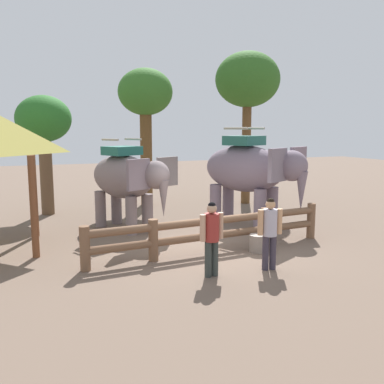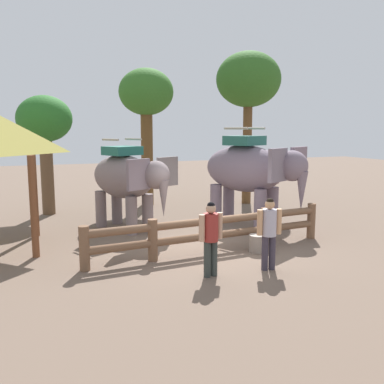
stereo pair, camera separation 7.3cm
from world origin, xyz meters
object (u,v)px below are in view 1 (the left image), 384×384
log_fence (213,230)px  tourist_woman_in_black (270,229)px  tree_far_right (145,98)px  elephant_near_left (127,179)px  elephant_center (250,171)px  tree_far_left (247,82)px  tree_back_center (44,124)px  feed_bucket (258,243)px  tourist_man_in_blue (212,234)px

log_fence → tourist_woman_in_black: 1.90m
tourist_woman_in_black → tree_far_right: tree_far_right is taller
elephant_near_left → tree_far_right: bearing=67.3°
elephant_center → tourist_woman_in_black: size_ratio=2.28×
elephant_near_left → tree_far_left: bearing=27.1°
log_fence → elephant_near_left: size_ratio=2.00×
elephant_center → tree_back_center: (-6.26, 4.44, 1.58)m
log_fence → tree_back_center: 8.36m
feed_bucket → tourist_woman_in_black: bearing=-109.1°
elephant_center → feed_bucket: 3.50m
tourist_man_in_blue → tree_far_left: size_ratio=0.26×
feed_bucket → log_fence: bearing=160.2°
tourist_woman_in_black → tourist_man_in_blue: tourist_woman_in_black is taller
tree_back_center → tourist_woman_in_black: bearing=-62.3°
elephant_center → feed_bucket: elephant_center is taller
tree_far_right → tourist_man_in_blue: bearing=-96.1°
tourist_woman_in_black → feed_bucket: size_ratio=3.64×
tourist_woman_in_black → tree_back_center: tree_back_center is taller
tourist_woman_in_black → tree_back_center: 10.03m
tree_back_center → tree_far_right: 4.25m
elephant_near_left → tree_far_left: (5.89, 3.02, 3.53)m
tourist_man_in_blue → tree_far_right: tree_far_right is taller
elephant_center → tourist_man_in_blue: elephant_center is taller
tourist_woman_in_black → tree_far_left: 9.80m
tourist_man_in_blue → feed_bucket: size_ratio=3.62×
log_fence → tree_far_right: tree_far_right is taller
elephant_near_left → tree_far_left: 7.50m
log_fence → tree_back_center: size_ratio=1.55×
log_fence → elephant_near_left: 3.78m
elephant_near_left → tree_back_center: size_ratio=0.77×
feed_bucket → tree_far_left: bearing=64.4°
log_fence → tourist_man_in_blue: (-0.77, -1.68, 0.37)m
tourist_woman_in_black → feed_bucket: bearing=70.9°
log_fence → tree_far_left: size_ratio=1.07×
elephant_near_left → log_fence: bearing=-64.8°
log_fence → feed_bucket: 1.25m
elephant_near_left → tree_far_right: 5.36m
log_fence → tree_back_center: tree_back_center is taller
tree_back_center → tree_far_right: tree_far_right is taller
log_fence → elephant_center: 3.63m
tree_far_left → feed_bucket: (-3.22, -6.70, -4.95)m
log_fence → tree_far_left: 8.92m
tree_far_left → tree_back_center: tree_far_left is taller
tree_far_left → tree_back_center: bearing=176.1°
log_fence → elephant_center: bearing=45.2°
tree_far_left → tree_back_center: (-8.20, 0.56, -1.76)m
tree_back_center → feed_bucket: (4.98, -7.27, -3.19)m
log_fence → tree_back_center: bearing=119.3°
log_fence → tourist_woman_in_black: size_ratio=4.10×
tourist_woman_in_black → tourist_man_in_blue: bearing=177.4°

